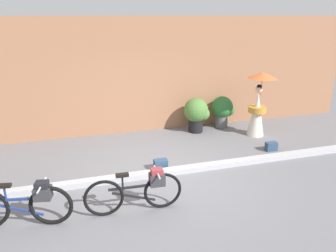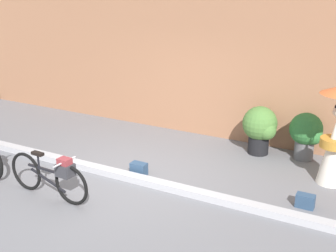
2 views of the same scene
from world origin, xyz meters
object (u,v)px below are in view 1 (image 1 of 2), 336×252
object	(u,v)px
potted_plant_small	(223,110)
bicycle_far_side	(139,190)
potted_plant_by_door	(197,113)
backpack_on_pavement	(271,146)
bicycle_near_officer	(24,204)
person_with_parasol	(258,105)
backpack_spare	(161,164)

from	to	relation	value
potted_plant_small	bicycle_far_side	bearing A→B (deg)	-132.25
potted_plant_by_door	backpack_on_pavement	xyz separation A→B (m)	(1.32, -1.85, -0.46)
bicycle_far_side	backpack_on_pavement	bearing A→B (deg)	23.87
bicycle_near_officer	person_with_parasol	world-z (taller)	person_with_parasol
backpack_on_pavement	person_with_parasol	bearing A→B (deg)	78.98
person_with_parasol	potted_plant_small	bearing A→B (deg)	125.89
bicycle_near_officer	backpack_on_pavement	size ratio (longest dim) A/B	5.79
bicycle_near_officer	person_with_parasol	distance (m)	6.42
bicycle_near_officer	potted_plant_by_door	bearing A→B (deg)	38.41
person_with_parasol	backpack_spare	distance (m)	3.54
bicycle_far_side	backpack_spare	distance (m)	1.65
person_with_parasol	potted_plant_by_door	bearing A→B (deg)	154.34
person_with_parasol	potted_plant_small	distance (m)	1.14
person_with_parasol	backpack_on_pavement	world-z (taller)	person_with_parasol
bicycle_near_officer	backpack_on_pavement	distance (m)	5.82
bicycle_far_side	person_with_parasol	size ratio (longest dim) A/B	0.95
potted_plant_small	backpack_on_pavement	xyz separation A→B (m)	(0.42, -2.00, -0.44)
bicycle_far_side	potted_plant_by_door	xyz separation A→B (m)	(2.42, 3.51, 0.16)
person_with_parasol	backpack_on_pavement	bearing A→B (deg)	-101.02
potted_plant_by_door	backpack_spare	xyz separation A→B (m)	(-1.65, -2.07, -0.46)
bicycle_near_officer	person_with_parasol	bearing A→B (deg)	24.57
person_with_parasol	backpack_spare	xyz separation A→B (m)	(-3.19, -1.34, -0.78)
potted_plant_small	potted_plant_by_door	bearing A→B (deg)	-170.73
person_with_parasol	bicycle_far_side	bearing A→B (deg)	-145.02
potted_plant_by_door	backpack_on_pavement	distance (m)	2.32
bicycle_far_side	potted_plant_by_door	distance (m)	4.26
bicycle_near_officer	bicycle_far_side	world-z (taller)	bicycle_near_officer
potted_plant_by_door	backpack_spare	size ratio (longest dim) A/B	3.38
bicycle_near_officer	potted_plant_by_door	distance (m)	5.47
backpack_on_pavement	backpack_spare	distance (m)	2.98
backpack_on_pavement	potted_plant_small	bearing A→B (deg)	101.93
backpack_on_pavement	backpack_spare	bearing A→B (deg)	-175.70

